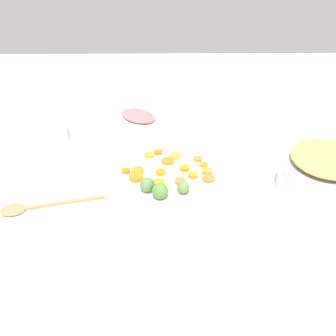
# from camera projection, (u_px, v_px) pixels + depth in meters

# --- Properties ---
(tabletop) EXTENTS (2.40, 2.40, 0.02)m
(tabletop) POSITION_uv_depth(u_px,v_px,m) (173.00, 198.00, 1.14)
(tabletop) COLOR white
(tabletop) RESTS_ON ground
(serving_bowl_carrots) EXTENTS (0.28, 0.28, 0.07)m
(serving_bowl_carrots) POSITION_uv_depth(u_px,v_px,m) (168.00, 181.00, 1.13)
(serving_bowl_carrots) COLOR white
(serving_bowl_carrots) RESTS_ON tabletop
(metal_pot) EXTENTS (0.25, 0.25, 0.10)m
(metal_pot) POSITION_uv_depth(u_px,v_px,m) (323.00, 178.00, 1.12)
(metal_pot) COLOR #B6B4B6
(metal_pot) RESTS_ON tabletop
(stuffing_mound) EXTENTS (0.20, 0.20, 0.03)m
(stuffing_mound) POSITION_uv_depth(u_px,v_px,m) (329.00, 158.00, 1.08)
(stuffing_mound) COLOR tan
(stuffing_mound) RESTS_ON metal_pot
(carrot_slice_0) EXTENTS (0.04, 0.04, 0.01)m
(carrot_slice_0) POSITION_uv_depth(u_px,v_px,m) (176.00, 156.00, 1.17)
(carrot_slice_0) COLOR orange
(carrot_slice_0) RESTS_ON serving_bowl_carrots
(carrot_slice_1) EXTENTS (0.04, 0.04, 0.01)m
(carrot_slice_1) POSITION_uv_depth(u_px,v_px,m) (149.00, 155.00, 1.17)
(carrot_slice_1) COLOR orange
(carrot_slice_1) RESTS_ON serving_bowl_carrots
(carrot_slice_2) EXTENTS (0.03, 0.03, 0.01)m
(carrot_slice_2) POSITION_uv_depth(u_px,v_px,m) (198.00, 159.00, 1.16)
(carrot_slice_2) COLOR orange
(carrot_slice_2) RESTS_ON serving_bowl_carrots
(carrot_slice_3) EXTENTS (0.04, 0.04, 0.01)m
(carrot_slice_3) POSITION_uv_depth(u_px,v_px,m) (158.00, 183.00, 1.06)
(carrot_slice_3) COLOR orange
(carrot_slice_3) RESTS_ON serving_bowl_carrots
(carrot_slice_4) EXTENTS (0.04, 0.04, 0.01)m
(carrot_slice_4) POSITION_uv_depth(u_px,v_px,m) (208.00, 178.00, 1.08)
(carrot_slice_4) COLOR orange
(carrot_slice_4) RESTS_ON serving_bowl_carrots
(carrot_slice_5) EXTENTS (0.03, 0.03, 0.01)m
(carrot_slice_5) POSITION_uv_depth(u_px,v_px,m) (204.00, 165.00, 1.13)
(carrot_slice_5) COLOR orange
(carrot_slice_5) RESTS_ON serving_bowl_carrots
(carrot_slice_6) EXTENTS (0.04, 0.04, 0.01)m
(carrot_slice_6) POSITION_uv_depth(u_px,v_px,m) (138.00, 170.00, 1.11)
(carrot_slice_6) COLOR orange
(carrot_slice_6) RESTS_ON serving_bowl_carrots
(carrot_slice_7) EXTENTS (0.05, 0.05, 0.01)m
(carrot_slice_7) POSITION_uv_depth(u_px,v_px,m) (136.00, 177.00, 1.08)
(carrot_slice_7) COLOR orange
(carrot_slice_7) RESTS_ON serving_bowl_carrots
(carrot_slice_8) EXTENTS (0.04, 0.04, 0.01)m
(carrot_slice_8) POSITION_uv_depth(u_px,v_px,m) (185.00, 168.00, 1.11)
(carrot_slice_8) COLOR orange
(carrot_slice_8) RESTS_ON serving_bowl_carrots
(carrot_slice_9) EXTENTS (0.05, 0.05, 0.01)m
(carrot_slice_9) POSITION_uv_depth(u_px,v_px,m) (168.00, 161.00, 1.15)
(carrot_slice_9) COLOR orange
(carrot_slice_9) RESTS_ON serving_bowl_carrots
(carrot_slice_10) EXTENTS (0.03, 0.03, 0.01)m
(carrot_slice_10) POSITION_uv_depth(u_px,v_px,m) (158.00, 152.00, 1.18)
(carrot_slice_10) COLOR orange
(carrot_slice_10) RESTS_ON serving_bowl_carrots
(carrot_slice_11) EXTENTS (0.03, 0.03, 0.01)m
(carrot_slice_11) POSITION_uv_depth(u_px,v_px,m) (193.00, 175.00, 1.09)
(carrot_slice_11) COLOR orange
(carrot_slice_11) RESTS_ON serving_bowl_carrots
(carrot_slice_12) EXTENTS (0.04, 0.04, 0.01)m
(carrot_slice_12) POSITION_uv_depth(u_px,v_px,m) (180.00, 181.00, 1.07)
(carrot_slice_12) COLOR orange
(carrot_slice_12) RESTS_ON serving_bowl_carrots
(carrot_slice_13) EXTENTS (0.03, 0.03, 0.01)m
(carrot_slice_13) POSITION_uv_depth(u_px,v_px,m) (207.00, 171.00, 1.10)
(carrot_slice_13) COLOR orange
(carrot_slice_13) RESTS_ON serving_bowl_carrots
(carrot_slice_14) EXTENTS (0.03, 0.03, 0.01)m
(carrot_slice_14) POSITION_uv_depth(u_px,v_px,m) (126.00, 171.00, 1.11)
(carrot_slice_14) COLOR orange
(carrot_slice_14) RESTS_ON serving_bowl_carrots
(carrot_slice_15) EXTENTS (0.04, 0.04, 0.01)m
(carrot_slice_15) POSITION_uv_depth(u_px,v_px,m) (160.00, 172.00, 1.10)
(carrot_slice_15) COLOR orange
(carrot_slice_15) RESTS_ON serving_bowl_carrots
(brussels_sprout_0) EXTENTS (0.04, 0.04, 0.04)m
(brussels_sprout_0) POSITION_uv_depth(u_px,v_px,m) (147.00, 185.00, 1.03)
(brussels_sprout_0) COLOR #537A41
(brussels_sprout_0) RESTS_ON serving_bowl_carrots
(brussels_sprout_1) EXTENTS (0.04, 0.04, 0.04)m
(brussels_sprout_1) POSITION_uv_depth(u_px,v_px,m) (160.00, 191.00, 1.01)
(brussels_sprout_1) COLOR #4F8130
(brussels_sprout_1) RESTS_ON serving_bowl_carrots
(brussels_sprout_2) EXTENTS (0.03, 0.03, 0.03)m
(brussels_sprout_2) POSITION_uv_depth(u_px,v_px,m) (183.00, 188.00, 1.02)
(brussels_sprout_2) COLOR #5D7E3C
(brussels_sprout_2) RESTS_ON serving_bowl_carrots
(wooden_spoon) EXTENTS (0.28, 0.10, 0.01)m
(wooden_spoon) POSITION_uv_depth(u_px,v_px,m) (30.00, 207.00, 1.09)
(wooden_spoon) COLOR #A97B4C
(wooden_spoon) RESTS_ON tabletop
(casserole_dish) EXTENTS (0.25, 0.25, 0.09)m
(casserole_dish) POSITION_uv_depth(u_px,v_px,m) (28.00, 130.00, 1.35)
(casserole_dish) COLOR white
(casserole_dish) RESTS_ON tabletop
(ham_plate) EXTENTS (0.27, 0.27, 0.01)m
(ham_plate) POSITION_uv_depth(u_px,v_px,m) (133.00, 121.00, 1.49)
(ham_plate) COLOR white
(ham_plate) RESTS_ON tabletop
(ham_slice_main) EXTENTS (0.18, 0.17, 0.02)m
(ham_slice_main) POSITION_uv_depth(u_px,v_px,m) (138.00, 116.00, 1.50)
(ham_slice_main) COLOR #C0666A
(ham_slice_main) RESTS_ON ham_plate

